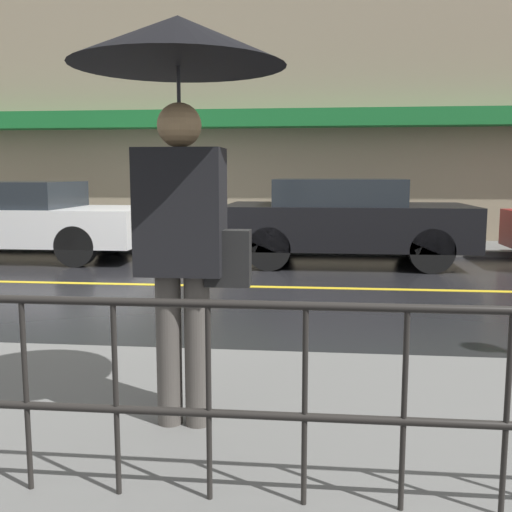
{
  "coord_description": "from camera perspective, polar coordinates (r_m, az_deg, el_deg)",
  "views": [
    {
      "loc": [
        2.25,
        -7.74,
        1.49
      ],
      "look_at": [
        1.6,
        -1.62,
        0.64
      ],
      "focal_mm": 42.0,
      "sensor_mm": 36.0,
      "label": 1
    }
  ],
  "objects": [
    {
      "name": "lane_marking",
      "position": [
        8.19,
        -10.01,
        -2.68
      ],
      "size": [
        25.2,
        0.12,
        0.01
      ],
      "color": "gold",
      "rests_on": "ground_plane"
    },
    {
      "name": "car_white",
      "position": [
        11.34,
        -22.17,
        3.35
      ],
      "size": [
        4.63,
        1.86,
        1.35
      ],
      "color": "silver",
      "rests_on": "ground_plane"
    },
    {
      "name": "pedestrian",
      "position": [
        3.21,
        -7.26,
        14.18
      ],
      "size": [
        1.12,
        1.12,
        2.17
      ],
      "color": "#4C4742",
      "rests_on": "sidewalk_near"
    },
    {
      "name": "sidewalk_far",
      "position": [
        12.12,
        -4.71,
        1.05
      ],
      "size": [
        28.0,
        1.75,
        0.11
      ],
      "color": "#60605E",
      "rests_on": "ground_plane"
    },
    {
      "name": "car_black",
      "position": [
        10.01,
        8.48,
        3.47
      ],
      "size": [
        3.95,
        1.92,
        1.4
      ],
      "color": "black",
      "rests_on": "ground_plane"
    },
    {
      "name": "ground_plane",
      "position": [
        8.2,
        -10.01,
        -2.71
      ],
      "size": [
        80.0,
        80.0,
        0.0
      ],
      "primitive_type": "plane",
      "color": "black"
    },
    {
      "name": "building_storefront",
      "position": [
        13.14,
        -4.03,
        15.66
      ],
      "size": [
        28.0,
        0.85,
        6.63
      ],
      "color": "gray",
      "rests_on": "ground_plane"
    }
  ]
}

